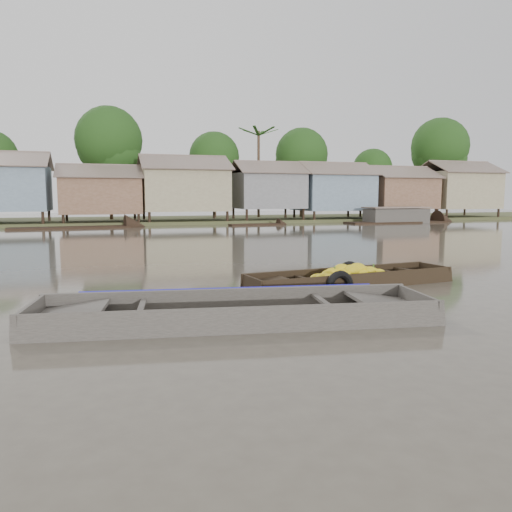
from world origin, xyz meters
name	(u,v)px	position (x,y,z in m)	size (l,w,h in m)	color
ground	(288,293)	(0.00, 0.00, 0.00)	(120.00, 120.00, 0.00)	#4C453A
riverbank	(185,185)	(3.03, 31.86, 3.07)	(120.00, 12.47, 10.22)	#384723
banana_boat	(349,279)	(1.75, 0.48, 0.14)	(5.44, 1.90, 0.74)	black
viewer_boat	(237,318)	(-1.75, -2.05, 0.05)	(7.01, 2.80, 0.55)	#3A3631
distant_boats	(319,222)	(11.86, 24.31, 0.21)	(48.14, 15.62, 1.38)	black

